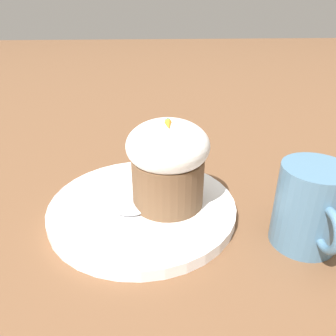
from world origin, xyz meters
The scene contains 6 objects.
ground_plane centered at (0.00, 0.00, 0.00)m, with size 4.00×4.00×0.00m, color brown.
dessert_plate centered at (0.00, 0.00, 0.01)m, with size 0.24×0.24×0.02m.
carrot_cake centered at (0.00, 0.03, 0.07)m, with size 0.10×0.10×0.12m.
spoon centered at (0.01, -0.03, 0.02)m, with size 0.06×0.12×0.01m.
coffee_cup centered at (0.07, 0.19, 0.05)m, with size 0.10×0.07×0.10m.
paper_napkin centered at (-0.22, 0.05, 0.00)m, with size 0.11×0.09×0.00m.
Camera 1 is at (0.36, 0.01, 0.26)m, focal length 35.00 mm.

